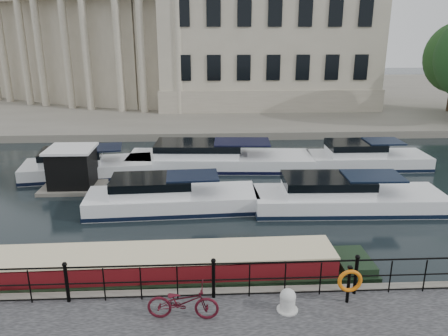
# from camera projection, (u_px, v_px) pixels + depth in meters

# --- Properties ---
(ground_plane) EXTENTS (160.00, 160.00, 0.00)m
(ground_plane) POSITION_uv_depth(u_px,v_px,m) (212.00, 272.00, 14.54)
(ground_plane) COLOR black
(ground_plane) RESTS_ON ground
(far_bank) EXTENTS (120.00, 42.00, 0.55)m
(far_bank) POSITION_uv_depth(u_px,v_px,m) (204.00, 96.00, 51.58)
(far_bank) COLOR #6B665B
(far_bank) RESTS_ON ground_plane
(railing) EXTENTS (24.14, 0.14, 1.22)m
(railing) POSITION_uv_depth(u_px,v_px,m) (213.00, 277.00, 12.04)
(railing) COLOR black
(railing) RESTS_ON near_quay
(civic_building) EXTENTS (53.55, 31.84, 16.85)m
(civic_building) POSITION_uv_depth(u_px,v_px,m) (194.00, 36.00, 45.40)
(civic_building) COLOR #ADA38C
(civic_building) RESTS_ON far_bank
(bicycle) EXTENTS (1.90, 0.80, 0.97)m
(bicycle) POSITION_uv_depth(u_px,v_px,m) (183.00, 302.00, 11.21)
(bicycle) COLOR #450C17
(bicycle) RESTS_ON near_quay
(mooring_bollard) EXTENTS (0.57, 0.57, 0.64)m
(mooring_bollard) POSITION_uv_depth(u_px,v_px,m) (288.00, 300.00, 11.58)
(mooring_bollard) COLOR beige
(mooring_bollard) RESTS_ON near_quay
(life_ring_post) EXTENTS (0.68, 0.19, 1.11)m
(life_ring_post) POSITION_uv_depth(u_px,v_px,m) (350.00, 281.00, 11.74)
(life_ring_post) COLOR black
(life_ring_post) RESTS_ON near_quay
(narrowboat) EXTENTS (13.29, 2.00, 1.49)m
(narrowboat) POSITION_uv_depth(u_px,v_px,m) (165.00, 275.00, 13.68)
(narrowboat) COLOR black
(narrowboat) RESTS_ON ground_plane
(harbour_hut) EXTENTS (3.09, 2.58, 2.19)m
(harbour_hut) POSITION_uv_depth(u_px,v_px,m) (73.00, 170.00, 22.01)
(harbour_hut) COLOR #6B665B
(harbour_hut) RESTS_ON ground_plane
(cabin_cruisers) EXTENTS (23.04, 9.59, 1.99)m
(cabin_cruisers) POSITION_uv_depth(u_px,v_px,m) (235.00, 176.00, 23.00)
(cabin_cruisers) COLOR white
(cabin_cruisers) RESTS_ON ground_plane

